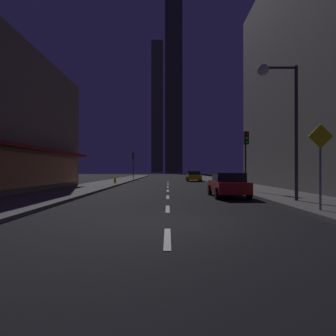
{
  "coord_description": "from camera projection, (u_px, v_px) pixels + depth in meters",
  "views": [
    {
      "loc": [
        0.01,
        -8.97,
        1.63
      ],
      "look_at": [
        0.0,
        27.13,
        1.83
      ],
      "focal_mm": 31.48,
      "sensor_mm": 36.0,
      "label": 1
    }
  ],
  "objects": [
    {
      "name": "car_parked_near",
      "position": [
        228.0,
        185.0,
        17.51
      ],
      "size": [
        1.98,
        4.24,
        1.45
      ],
      "color": "#B21919",
      "rests_on": "ground"
    },
    {
      "name": "skyscraper_distant_mid",
      "position": [
        174.0,
        84.0,
        121.92
      ],
      "size": [
        7.08,
        5.48,
        74.13
      ],
      "primitive_type": "cube",
      "color": "#474335",
      "rests_on": "ground"
    },
    {
      "name": "fire_hydrant_far_left",
      "position": [
        115.0,
        180.0,
        32.75
      ],
      "size": [
        0.42,
        0.3,
        0.65
      ],
      "color": "gold",
      "rests_on": "sidewalk_left"
    },
    {
      "name": "traffic_light_far_left",
      "position": [
        133.0,
        160.0,
        46.42
      ],
      "size": [
        0.32,
        0.48,
        4.2
      ],
      "color": "#2D2D2D",
      "rests_on": "sidewalk_left"
    },
    {
      "name": "ground_plane",
      "position": [
        168.0,
        182.0,
        40.96
      ],
      "size": [
        78.0,
        136.0,
        0.1
      ],
      "primitive_type": "cube",
      "color": "black"
    },
    {
      "name": "pedestrian_crossing_sign",
      "position": [
        321.0,
        159.0,
        10.76
      ],
      "size": [
        0.91,
        0.08,
        3.15
      ],
      "color": "slate",
      "rests_on": "sidewalk_right"
    },
    {
      "name": "street_lamp_right",
      "position": [
        279.0,
        98.0,
        14.17
      ],
      "size": [
        1.96,
        0.56,
        6.58
      ],
      "color": "#38383D",
      "rests_on": "sidewalk_right"
    },
    {
      "name": "sidewalk_right",
      "position": [
        218.0,
        181.0,
        40.96
      ],
      "size": [
        4.0,
        76.0,
        0.15
      ],
      "primitive_type": "cube",
      "color": "#605E59",
      "rests_on": "ground"
    },
    {
      "name": "skyscraper_distant_tall",
      "position": [
        157.0,
        108.0,
        163.16
      ],
      "size": [
        6.33,
        7.57,
        72.2
      ],
      "primitive_type": "cube",
      "color": "#534F3E",
      "rests_on": "ground"
    },
    {
      "name": "lane_marking_center",
      "position": [
        168.0,
        191.0,
        22.56
      ],
      "size": [
        0.16,
        33.4,
        0.01
      ],
      "color": "silver",
      "rests_on": "ground"
    },
    {
      "name": "car_parked_far",
      "position": [
        194.0,
        176.0,
        41.11
      ],
      "size": [
        1.98,
        4.24,
        1.45
      ],
      "color": "gold",
      "rests_on": "ground"
    },
    {
      "name": "traffic_light_near_right",
      "position": [
        246.0,
        147.0,
        20.65
      ],
      "size": [
        0.32,
        0.48,
        4.2
      ],
      "color": "#2D2D2D",
      "rests_on": "sidewalk_right"
    },
    {
      "name": "sidewalk_left",
      "position": [
        118.0,
        181.0,
        40.97
      ],
      "size": [
        4.0,
        76.0,
        0.15
      ],
      "primitive_type": "cube",
      "color": "#605E59",
      "rests_on": "ground"
    }
  ]
}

